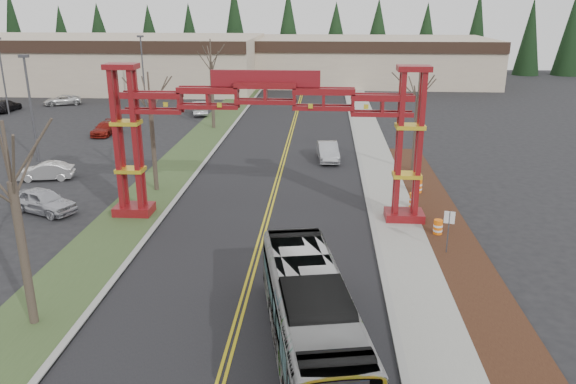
# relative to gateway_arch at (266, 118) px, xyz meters

# --- Properties ---
(road) EXTENTS (12.00, 110.00, 0.02)m
(road) POSITION_rel_gateway_arch_xyz_m (-0.00, 7.00, -5.97)
(road) COLOR black
(road) RESTS_ON ground
(lane_line_left) EXTENTS (0.12, 100.00, 0.01)m
(lane_line_left) POSITION_rel_gateway_arch_xyz_m (-0.12, 7.00, -5.96)
(lane_line_left) COLOR gold
(lane_line_left) RESTS_ON road
(lane_line_right) EXTENTS (0.12, 100.00, 0.01)m
(lane_line_right) POSITION_rel_gateway_arch_xyz_m (0.12, 7.00, -5.96)
(lane_line_right) COLOR gold
(lane_line_right) RESTS_ON road
(curb_right) EXTENTS (0.30, 110.00, 0.15)m
(curb_right) POSITION_rel_gateway_arch_xyz_m (6.15, 7.00, -5.91)
(curb_right) COLOR gray
(curb_right) RESTS_ON ground
(sidewalk_right) EXTENTS (2.60, 110.00, 0.14)m
(sidewalk_right) POSITION_rel_gateway_arch_xyz_m (7.60, 7.00, -5.91)
(sidewalk_right) COLOR gray
(sidewalk_right) RESTS_ON ground
(landscape_strip) EXTENTS (2.60, 50.00, 0.12)m
(landscape_strip) POSITION_rel_gateway_arch_xyz_m (10.20, -8.00, -5.92)
(landscape_strip) COLOR black
(landscape_strip) RESTS_ON ground
(grass_median) EXTENTS (4.00, 110.00, 0.08)m
(grass_median) POSITION_rel_gateway_arch_xyz_m (-8.00, 7.00, -5.94)
(grass_median) COLOR #374D26
(grass_median) RESTS_ON ground
(curb_left) EXTENTS (0.30, 110.00, 0.15)m
(curb_left) POSITION_rel_gateway_arch_xyz_m (-6.15, 7.00, -5.91)
(curb_left) COLOR gray
(curb_left) RESTS_ON ground
(gateway_arch) EXTENTS (18.20, 1.60, 8.90)m
(gateway_arch) POSITION_rel_gateway_arch_xyz_m (0.00, 0.00, 0.00)
(gateway_arch) COLOR maroon
(gateway_arch) RESTS_ON ground
(retail_building_west) EXTENTS (46.00, 22.30, 7.50)m
(retail_building_west) POSITION_rel_gateway_arch_xyz_m (-30.00, 53.96, -2.22)
(retail_building_west) COLOR #B8A48C
(retail_building_west) RESTS_ON ground
(retail_building_east) EXTENTS (38.00, 20.30, 7.00)m
(retail_building_east) POSITION_rel_gateway_arch_xyz_m (10.00, 61.95, -2.47)
(retail_building_east) COLOR #B8A48C
(retail_building_east) RESTS_ON ground
(conifer_treeline) EXTENTS (116.10, 5.60, 13.00)m
(conifer_treeline) POSITION_rel_gateway_arch_xyz_m (0.25, 74.00, 0.50)
(conifer_treeline) COLOR black
(conifer_treeline) RESTS_ON ground
(transit_bus) EXTENTS (4.50, 11.16, 3.03)m
(transit_bus) POSITION_rel_gateway_arch_xyz_m (2.93, -13.47, -4.47)
(transit_bus) COLOR #9DA0A5
(transit_bus) RESTS_ON ground
(silver_sedan) EXTENTS (1.96, 4.54, 1.46)m
(silver_sedan) POSITION_rel_gateway_arch_xyz_m (3.60, 13.21, -5.25)
(silver_sedan) COLOR #A5A8AD
(silver_sedan) RESTS_ON ground
(parked_car_near_a) EXTENTS (4.71, 3.33, 1.49)m
(parked_car_near_a) POSITION_rel_gateway_arch_xyz_m (-13.57, 0.00, -5.24)
(parked_car_near_a) COLOR #B6B7BE
(parked_car_near_a) RESTS_ON ground
(parked_car_near_b) EXTENTS (4.03, 2.05, 1.27)m
(parked_car_near_b) POSITION_rel_gateway_arch_xyz_m (-16.61, 6.52, -5.35)
(parked_car_near_b) COLOR silver
(parked_car_near_b) RESTS_ON ground
(parked_car_mid_a) EXTENTS (1.84, 4.26, 1.22)m
(parked_car_mid_a) POSITION_rel_gateway_arch_xyz_m (-17.87, 21.20, -5.37)
(parked_car_mid_a) COLOR maroon
(parked_car_mid_a) RESTS_ON ground
(parked_car_far_a) EXTENTS (2.76, 4.92, 1.54)m
(parked_car_far_a) POSITION_rel_gateway_arch_xyz_m (-11.00, 32.17, -5.21)
(parked_car_far_a) COLOR silver
(parked_car_far_a) RESTS_ON ground
(parked_car_far_b) EXTENTS (4.90, 3.69, 1.24)m
(parked_car_far_b) POSITION_rel_gateway_arch_xyz_m (-29.61, 37.47, -5.36)
(parked_car_far_b) COLOR silver
(parked_car_far_b) RESTS_ON ground
(parked_car_far_c) EXTENTS (2.01, 4.77, 1.38)m
(parked_car_far_c) POSITION_rel_gateway_arch_xyz_m (-34.21, 32.54, -5.29)
(parked_car_far_c) COLOR black
(parked_car_far_c) RESTS_ON ground
(bare_tree_median_near) EXTENTS (3.41, 3.41, 8.13)m
(bare_tree_median_near) POSITION_rel_gateway_arch_xyz_m (-8.00, -12.17, -0.14)
(bare_tree_median_near) COLOR #382D26
(bare_tree_median_near) RESTS_ON ground
(bare_tree_median_mid) EXTENTS (2.99, 2.99, 7.94)m
(bare_tree_median_mid) POSITION_rel_gateway_arch_xyz_m (-8.00, 4.62, -0.06)
(bare_tree_median_mid) COLOR #382D26
(bare_tree_median_mid) RESTS_ON ground
(bare_tree_median_far) EXTENTS (3.34, 3.34, 8.83)m
(bare_tree_median_far) POSITION_rel_gateway_arch_xyz_m (-8.00, 24.86, 0.59)
(bare_tree_median_far) COLOR #382D26
(bare_tree_median_far) RESTS_ON ground
(bare_tree_right_far) EXTENTS (3.06, 3.06, 7.50)m
(bare_tree_right_far) POSITION_rel_gateway_arch_xyz_m (10.00, 10.30, -0.54)
(bare_tree_right_far) COLOR #382D26
(bare_tree_right_far) RESTS_ON ground
(light_pole_near) EXTENTS (0.73, 0.36, 8.38)m
(light_pole_near) POSITION_rel_gateway_arch_xyz_m (-19.65, 11.36, -1.13)
(light_pole_near) COLOR #3F3F44
(light_pole_near) RESTS_ON ground
(light_pole_mid) EXTENTS (0.74, 0.37, 8.57)m
(light_pole_mid) POSITION_rel_gateway_arch_xyz_m (-32.73, 30.45, -1.03)
(light_pole_mid) COLOR #3F3F44
(light_pole_mid) RESTS_ON ground
(light_pole_far) EXTENTS (0.74, 0.37, 8.49)m
(light_pole_far) POSITION_rel_gateway_arch_xyz_m (-19.00, 37.47, -1.07)
(light_pole_far) COLOR #3F3F44
(light_pole_far) RESTS_ON ground
(street_sign) EXTENTS (0.52, 0.18, 2.30)m
(street_sign) POSITION_rel_gateway_arch_xyz_m (9.55, -4.50, -4.33)
(street_sign) COLOR #3F3F44
(street_sign) RESTS_ON ground
(barrel_south) EXTENTS (0.50, 0.50, 0.92)m
(barrel_south) POSITION_rel_gateway_arch_xyz_m (9.55, -2.10, -5.52)
(barrel_south) COLOR orange
(barrel_south) RESTS_ON ground
(barrel_mid) EXTENTS (0.56, 0.56, 1.03)m
(barrel_mid) POSITION_rel_gateway_arch_xyz_m (8.84, 2.06, -5.47)
(barrel_mid) COLOR orange
(barrel_mid) RESTS_ON ground
(barrel_north) EXTENTS (0.56, 0.56, 1.03)m
(barrel_north) POSITION_rel_gateway_arch_xyz_m (9.55, 5.05, -5.47)
(barrel_north) COLOR orange
(barrel_north) RESTS_ON ground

